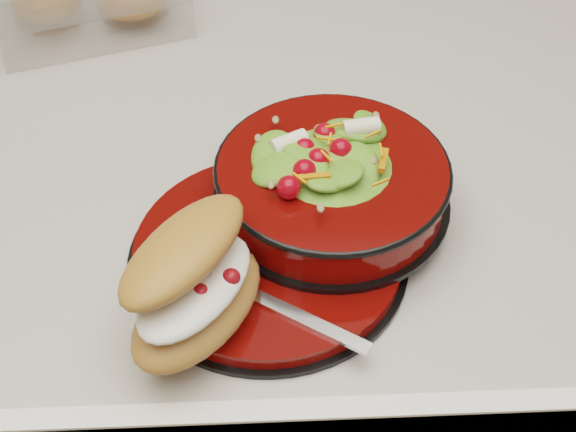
{
  "coord_description": "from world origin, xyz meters",
  "views": [
    {
      "loc": [
        -0.2,
        -0.7,
        1.48
      ],
      "look_at": [
        -0.18,
        -0.18,
        0.94
      ],
      "focal_mm": 50.0,
      "sensor_mm": 36.0,
      "label": 1
    }
  ],
  "objects_px": {
    "dinner_plate": "(269,254)",
    "croissant": "(196,283)",
    "island_counter": "(398,351)",
    "salad_bowl": "(332,176)",
    "fork": "(274,305)"
  },
  "relations": [
    {
      "from": "croissant",
      "to": "fork",
      "type": "xyz_separation_m",
      "value": [
        0.07,
        0.01,
        -0.04
      ]
    },
    {
      "from": "island_counter",
      "to": "dinner_plate",
      "type": "xyz_separation_m",
      "value": [
        -0.2,
        -0.2,
        0.46
      ]
    },
    {
      "from": "dinner_plate",
      "to": "fork",
      "type": "distance_m",
      "value": 0.07
    },
    {
      "from": "island_counter",
      "to": "fork",
      "type": "relative_size",
      "value": 7.93
    },
    {
      "from": "dinner_plate",
      "to": "croissant",
      "type": "distance_m",
      "value": 0.11
    },
    {
      "from": "salad_bowl",
      "to": "dinner_plate",
      "type": "bearing_deg",
      "value": -137.98
    },
    {
      "from": "fork",
      "to": "dinner_plate",
      "type": "bearing_deg",
      "value": 35.59
    },
    {
      "from": "dinner_plate",
      "to": "croissant",
      "type": "height_order",
      "value": "croissant"
    },
    {
      "from": "salad_bowl",
      "to": "fork",
      "type": "xyz_separation_m",
      "value": [
        -0.06,
        -0.13,
        -0.03
      ]
    },
    {
      "from": "dinner_plate",
      "to": "fork",
      "type": "bearing_deg",
      "value": -87.62
    },
    {
      "from": "salad_bowl",
      "to": "island_counter",
      "type": "bearing_deg",
      "value": 46.04
    },
    {
      "from": "island_counter",
      "to": "dinner_plate",
      "type": "bearing_deg",
      "value": -135.2
    },
    {
      "from": "dinner_plate",
      "to": "salad_bowl",
      "type": "distance_m",
      "value": 0.1
    },
    {
      "from": "salad_bowl",
      "to": "fork",
      "type": "height_order",
      "value": "salad_bowl"
    },
    {
      "from": "island_counter",
      "to": "salad_bowl",
      "type": "distance_m",
      "value": 0.54
    }
  ]
}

